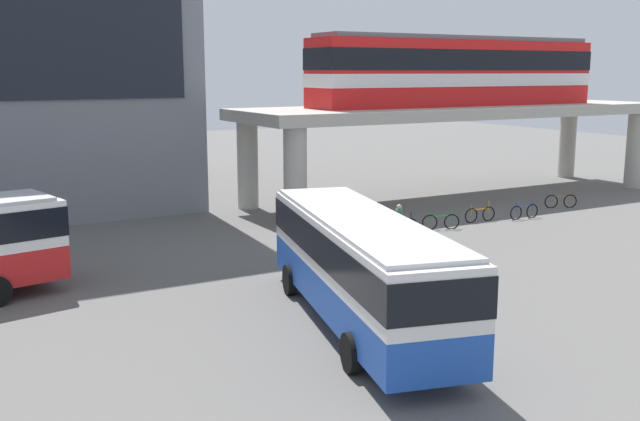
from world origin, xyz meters
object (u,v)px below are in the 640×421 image
(pedestrian_at_kerb, at_px, (399,225))
(pedestrian_by_bike_rack, at_px, (331,234))
(bicycle_brown, at_px, (561,201))
(bicycle_orange, at_px, (480,214))
(bicycle_blue, at_px, (524,212))
(bicycle_black, at_px, (401,227))
(train, at_px, (457,70))
(bicycle_green, at_px, (441,222))
(bus_main, at_px, (360,259))

(pedestrian_at_kerb, xyz_separation_m, pedestrian_by_bike_rack, (-3.52, -0.31, 0.06))
(bicycle_brown, xyz_separation_m, pedestrian_at_kerb, (-12.47, -2.58, 0.44))
(bicycle_orange, xyz_separation_m, pedestrian_at_kerb, (-6.17, -1.87, 0.44))
(bicycle_orange, relative_size, bicycle_blue, 1.00)
(bicycle_black, bearing_deg, pedestrian_by_bike_rack, -160.73)
(train, distance_m, bicycle_green, 11.39)
(train, bearing_deg, pedestrian_at_kerb, -140.13)
(bicycle_brown, bearing_deg, bus_main, -151.79)
(bus_main, relative_size, bicycle_green, 6.70)
(bicycle_black, distance_m, bicycle_brown, 11.46)
(bus_main, height_order, pedestrian_at_kerb, bus_main)
(train, relative_size, pedestrian_at_kerb, 10.62)
(bicycle_black, bearing_deg, bicycle_green, 2.63)
(bicycle_brown, bearing_deg, pedestrian_at_kerb, -168.31)
(pedestrian_at_kerb, bearing_deg, bicycle_brown, 11.69)
(bus_main, bearing_deg, bicycle_blue, 30.56)
(bicycle_blue, bearing_deg, pedestrian_at_kerb, -171.25)
(bicycle_orange, bearing_deg, pedestrian_at_kerb, -163.17)
(bicycle_blue, bearing_deg, bicycle_orange, 166.93)
(bicycle_black, xyz_separation_m, bicycle_green, (2.30, 0.11, 0.00))
(train, height_order, bicycle_orange, train)
(train, bearing_deg, bicycle_brown, -62.12)
(bus_main, bearing_deg, bicycle_black, 48.63)
(bus_main, relative_size, pedestrian_by_bike_rack, 6.21)
(train, relative_size, bicycle_brown, 10.94)
(bus_main, relative_size, bicycle_brown, 6.83)
(train, bearing_deg, bicycle_orange, -119.10)
(bicycle_black, bearing_deg, bus_main, -131.37)
(bicycle_green, height_order, pedestrian_at_kerb, pedestrian_at_kerb)
(bicycle_black, xyz_separation_m, bicycle_brown, (11.38, 1.28, 0.00))
(bus_main, xyz_separation_m, bicycle_green, (10.35, 9.25, -1.63))
(bicycle_black, height_order, pedestrian_at_kerb, pedestrian_at_kerb)
(bicycle_black, bearing_deg, pedestrian_at_kerb, -129.92)
(train, height_order, bus_main, train)
(pedestrian_at_kerb, bearing_deg, bicycle_blue, 8.75)
(train, height_order, bicycle_brown, train)
(bus_main, xyz_separation_m, pedestrian_by_bike_rack, (3.45, 7.53, -1.12))
(bicycle_brown, relative_size, bicycle_green, 0.98)
(bicycle_brown, xyz_separation_m, pedestrian_by_bike_rack, (-15.99, -2.89, 0.51))
(bus_main, height_order, bicycle_black, bus_main)
(pedestrian_at_kerb, bearing_deg, bicycle_green, 22.48)
(bicycle_black, bearing_deg, bicycle_blue, 0.15)
(pedestrian_by_bike_rack, bearing_deg, train, 32.41)
(bicycle_green, bearing_deg, bicycle_black, -177.37)
(bicycle_brown, xyz_separation_m, bicycle_green, (-9.08, -1.18, 0.00))
(bicycle_blue, relative_size, bicycle_green, 1.06)
(bicycle_green, bearing_deg, bus_main, -138.24)
(bicycle_green, bearing_deg, pedestrian_at_kerb, -157.52)
(bicycle_green, bearing_deg, bicycle_brown, 7.38)
(bicycle_orange, distance_m, bicycle_green, 2.82)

